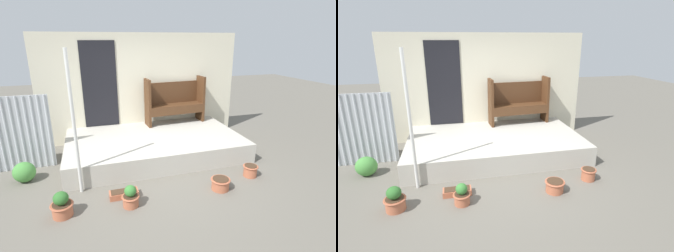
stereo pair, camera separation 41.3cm
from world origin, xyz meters
The scene contains 11 objects.
ground_plane centered at (0.00, 0.00, 0.00)m, with size 24.00×24.00×0.00m, color #666056.
porch_slab centered at (0.19, 1.08, 0.21)m, with size 3.74×2.17×0.42m.
house_wall centered at (0.15, 2.20, 1.31)m, with size 4.94×0.08×2.60m.
support_post centered at (-1.37, -0.05, 1.17)m, with size 0.06×0.06×2.34m.
bench centered at (0.94, 1.92, 1.00)m, with size 1.51×0.50×1.14m.
flower_pot_left centered at (-1.63, -0.64, 0.17)m, with size 0.33×0.33×0.39m.
flower_pot_middle centered at (-0.64, -0.70, 0.15)m, with size 0.28×0.28×0.35m.
flower_pot_right centered at (0.91, -0.68, 0.11)m, with size 0.34×0.34×0.20m.
flower_pot_far_right centered at (1.66, -0.44, 0.12)m, with size 0.28×0.28×0.22m.
planter_box_rect centered at (-0.71, -0.42, 0.05)m, with size 0.47×0.19×0.11m.
shrub_by_fence centered at (-2.34, 0.60, 0.19)m, with size 0.39×0.35×0.37m.
Camera 2 is at (-0.71, -4.27, 2.46)m, focal length 28.00 mm.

